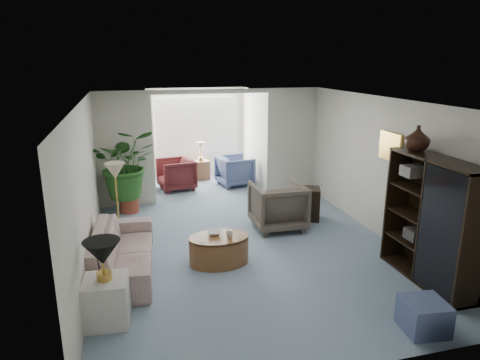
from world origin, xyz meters
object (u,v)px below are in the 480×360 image
object	(u,v)px
end_table	(107,301)
sunroom_chair_maroon	(176,174)
sunroom_chair_blue	(235,171)
wingback_chair	(278,206)
entertainment_cabinet	(432,221)
ottoman	(424,316)
table_lamp	(102,253)
framed_picture	(391,146)
cabinet_urn	(418,138)
sunroom_table	(201,170)
coffee_table	(219,250)
coffee_cup	(230,235)
coffee_bowl	(214,233)
plant_pot	(129,204)
floor_lamp	(115,171)
sofa	(123,251)
side_table_dark	(305,204)

from	to	relation	value
end_table	sunroom_chair_maroon	xyz separation A→B (m)	(1.50, 5.46, 0.10)
sunroom_chair_blue	wingback_chair	bearing A→B (deg)	171.62
entertainment_cabinet	ottoman	size ratio (longest dim) A/B	3.81
ottoman	table_lamp	bearing A→B (deg)	162.38
framed_picture	wingback_chair	world-z (taller)	framed_picture
framed_picture	entertainment_cabinet	bearing A→B (deg)	-99.00
sunroom_chair_maroon	ottoman	bearing A→B (deg)	8.29
cabinet_urn	sunroom_table	world-z (taller)	cabinet_urn
wingback_chair	sunroom_chair_maroon	distance (m)	3.44
framed_picture	ottoman	xyz separation A→B (m)	(-1.06, -2.51, -1.51)
sunroom_chair_blue	ottoman	bearing A→B (deg)	175.88
coffee_table	cabinet_urn	bearing A→B (deg)	-16.14
end_table	coffee_cup	size ratio (longest dim) A/B	5.33
coffee_bowl	plant_pot	world-z (taller)	coffee_bowl
sunroom_table	coffee_table	bearing A→B (deg)	-96.76
plant_pot	sunroom_chair_maroon	bearing A→B (deg)	50.40
ottoman	sunroom_chair_blue	world-z (taller)	sunroom_chair_blue
framed_picture	floor_lamp	size ratio (longest dim) A/B	1.39
wingback_chair	entertainment_cabinet	size ratio (longest dim) A/B	0.53
table_lamp	coffee_cup	size ratio (longest dim) A/B	4.08
sunroom_chair_maroon	cabinet_urn	bearing A→B (deg)	20.79
sofa	floor_lamp	size ratio (longest dim) A/B	6.14
sofa	wingback_chair	world-z (taller)	wingback_chair
ottoman	end_table	bearing A→B (deg)	162.38
sunroom_table	floor_lamp	bearing A→B (deg)	-120.90
sofa	side_table_dark	xyz separation A→B (m)	(3.56, 1.34, 0.00)
sofa	coffee_bowl	distance (m)	1.42
floor_lamp	entertainment_cabinet	world-z (taller)	entertainment_cabinet
wingback_chair	plant_pot	bearing A→B (deg)	-30.41
sofa	coffee_table	world-z (taller)	sofa
framed_picture	floor_lamp	bearing A→B (deg)	163.75
sofa	floor_lamp	bearing A→B (deg)	6.78
wingback_chair	floor_lamp	bearing A→B (deg)	-4.69
coffee_table	wingback_chair	xyz separation A→B (m)	(1.40, 1.18, 0.22)
framed_picture	plant_pot	world-z (taller)	framed_picture
side_table_dark	sunroom_table	size ratio (longest dim) A/B	1.28
cabinet_urn	coffee_bowl	bearing A→B (deg)	162.29
coffee_table	wingback_chair	bearing A→B (deg)	40.14
coffee_bowl	sunroom_chair_blue	distance (m)	4.38
floor_lamp	sunroom_chair_blue	distance (m)	4.09
wingback_chair	side_table_dark	distance (m)	0.77
end_table	entertainment_cabinet	xyz separation A→B (m)	(4.46, -0.10, 0.63)
table_lamp	ottoman	xyz separation A→B (m)	(3.63, -1.15, -0.73)
floor_lamp	sunroom_chair_blue	xyz separation A→B (m)	(2.86, 2.78, -0.87)
floor_lamp	coffee_table	xyz separation A→B (m)	(1.52, -1.47, -1.02)
floor_lamp	sunroom_chair_maroon	distance (m)	3.22
floor_lamp	coffee_bowl	xyz separation A→B (m)	(1.47, -1.37, -0.77)
wingback_chair	sofa	bearing A→B (deg)	20.95
coffee_bowl	entertainment_cabinet	distance (m)	3.21
floor_lamp	table_lamp	bearing A→B (deg)	-93.01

